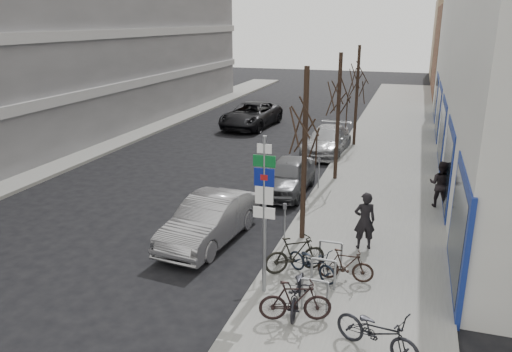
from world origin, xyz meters
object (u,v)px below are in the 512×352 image
Objects in this scene: meter_mid at (319,170)px; bike_far_curb at (378,328)px; bike_near_left at (298,288)px; parked_car_back at (327,141)px; parked_car_mid at (288,176)px; bike_mid_inner at (295,254)px; highway_sign_pole at (264,206)px; tree_far at (358,72)px; bike_far_inner at (346,265)px; meter_front at (285,219)px; pedestrian_far at (441,184)px; lane_car at (251,115)px; tree_mid at (339,87)px; bike_near_right at (295,301)px; tree_near at (306,114)px; bike_mid_curb at (312,260)px; pedestrian_near at (365,221)px; meter_back at (339,140)px; parked_car_front at (210,220)px; bike_rack at (323,270)px.

bike_far_curb is at bearing -72.58° from meter_mid.
bike_near_left is 15.34m from parked_car_back.
bike_mid_inner is at bearing -73.27° from parked_car_mid.
tree_far reaches higher than highway_sign_pole.
meter_front is at bearing 46.54° from bike_far_inner.
pedestrian_far is at bearing -48.74° from parked_car_back.
meter_mid is at bearing 13.41° from bike_far_inner.
lane_car reaches higher than bike_near_left.
highway_sign_pole reaches higher than bike_mid_inner.
tree_mid is at bearing -10.72° from pedestrian_far.
lane_car is (-7.93, 20.39, 0.10)m from bike_near_left.
meter_mid is (-0.25, 8.51, -1.54)m from highway_sign_pole.
bike_far_curb is at bearing -125.89° from bike_near_right.
tree_mid is (0.20, 10.01, 1.65)m from highway_sign_pole.
lane_car reaches higher than parked_car_back.
tree_near is 4.29m from bike_mid_curb.
tree_mid reaches higher than bike_far_inner.
bike_far_curb is at bearing -60.86° from lane_car.
tree_far is at bearing 88.09° from meter_front.
pedestrian_near reaches higher than bike_far_curb.
pedestrian_far reaches higher than parked_car_back.
meter_back is 0.71× the size of pedestrian_near.
pedestrian_near reaches higher than meter_back.
parked_car_mid is at bearing 109.72° from tree_near.
meter_front is 11.70m from parked_car_back.
meter_back reaches higher than bike_far_inner.
tree_mid is 4.33× the size of meter_back.
meter_back is at bearing 90.00° from meter_mid.
pedestrian_near reaches higher than bike_near_left.
tree_near is at bearing -80.53° from parked_car_back.
tree_far is at bearing -33.06° from bike_mid_inner.
parked_car_front is 8.66m from pedestrian_far.
tree_mid is 11.10m from bike_near_left.
bike_mid_inner is at bearing 144.65° from bike_rack.
parked_car_back is at bearing -10.04° from bike_near_right.
meter_mid is at bearing 93.12° from bike_near_left.
tree_far is 15.65m from bike_mid_inner.
parked_car_front reaches higher than bike_far_inner.
bike_near_right is 0.38× the size of parked_car_front.
tree_near is 5.95m from meter_mid.
highway_sign_pole is at bearing 123.73° from bike_mid_inner.
tree_mid is at bearing -72.25° from parked_car_back.
bike_near_left is 4.81m from parked_car_front.
bike_mid_inner is 0.40× the size of parked_car_front.
bike_near_right is 2.12m from bike_mid_curb.
bike_far_inner is 0.84× the size of pedestrian_near.
pedestrian_far is at bearing -38.38° from bike_near_right.
highway_sign_pole is 2.36× the size of pedestrian_near.
bike_far_curb is at bearing -31.96° from parked_car_front.
tree_near is at bearing -23.19° from pedestrian_near.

